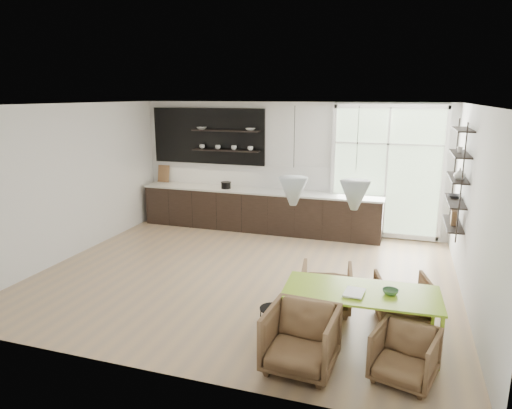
# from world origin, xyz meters

# --- Properties ---
(room) EXTENTS (7.02, 6.01, 2.91)m
(room) POSITION_xyz_m (0.58, 1.10, 1.46)
(room) COLOR tan
(room) RESTS_ON ground
(kitchen_run) EXTENTS (5.54, 0.69, 2.75)m
(kitchen_run) POSITION_xyz_m (-0.69, 2.69, 0.60)
(kitchen_run) COLOR black
(kitchen_run) RESTS_ON ground
(right_shelving) EXTENTS (0.26, 1.22, 1.90)m
(right_shelving) POSITION_xyz_m (3.36, 1.17, 1.65)
(right_shelving) COLOR black
(right_shelving) RESTS_ON ground
(dining_table) EXTENTS (1.93, 0.94, 0.69)m
(dining_table) POSITION_xyz_m (2.10, -1.62, 0.65)
(dining_table) COLOR #A2D529
(dining_table) RESTS_ON ground
(armchair_back_left) EXTENTS (0.80, 0.82, 0.66)m
(armchair_back_left) POSITION_xyz_m (1.55, -0.84, 0.33)
(armchair_back_left) COLOR brown
(armchair_back_left) RESTS_ON ground
(armchair_back_right) EXTENTS (0.84, 0.85, 0.64)m
(armchair_back_right) POSITION_xyz_m (2.60, -0.85, 0.32)
(armchair_back_right) COLOR brown
(armchair_back_right) RESTS_ON ground
(armchair_front_left) EXTENTS (0.83, 0.85, 0.72)m
(armchair_front_left) POSITION_xyz_m (1.52, -2.41, 0.36)
(armchair_front_left) COLOR brown
(armchair_front_left) RESTS_ON ground
(armchair_front_right) EXTENTS (0.79, 0.80, 0.60)m
(armchair_front_right) POSITION_xyz_m (2.64, -2.28, 0.30)
(armchair_front_right) COLOR brown
(armchair_front_right) RESTS_ON ground
(wire_stool) EXTENTS (0.34, 0.34, 0.42)m
(wire_stool) POSITION_xyz_m (1.03, -1.88, 0.27)
(wire_stool) COLOR black
(wire_stool) RESTS_ON ground
(table_book) EXTENTS (0.26, 0.33, 0.03)m
(table_book) POSITION_xyz_m (1.91, -1.72, 0.71)
(table_book) COLOR white
(table_book) RESTS_ON dining_table
(table_bowl) EXTENTS (0.20, 0.20, 0.06)m
(table_bowl) POSITION_xyz_m (2.44, -1.60, 0.72)
(table_bowl) COLOR #477549
(table_bowl) RESTS_ON dining_table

